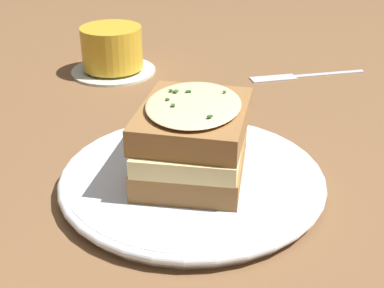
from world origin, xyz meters
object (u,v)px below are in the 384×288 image
object	(u,v)px
dinner_plate	(192,179)
teacup_with_saucer	(112,51)
sandwich	(193,138)
fork	(295,76)

from	to	relation	value
dinner_plate	teacup_with_saucer	xyz separation A→B (m)	(0.29, -0.19, 0.02)
teacup_with_saucer	dinner_plate	bearing A→B (deg)	-164.82
dinner_plate	sandwich	size ratio (longest dim) A/B	1.68
dinner_plate	fork	world-z (taller)	dinner_plate
teacup_with_saucer	fork	size ratio (longest dim) A/B	0.88
teacup_with_saucer	fork	xyz separation A→B (m)	(-0.24, -0.14, -0.03)
dinner_plate	sandwich	xyz separation A→B (m)	(0.00, -0.00, 0.04)
sandwich	teacup_with_saucer	size ratio (longest dim) A/B	1.21
dinner_plate	fork	bearing A→B (deg)	-80.32
sandwich	teacup_with_saucer	world-z (taller)	sandwich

